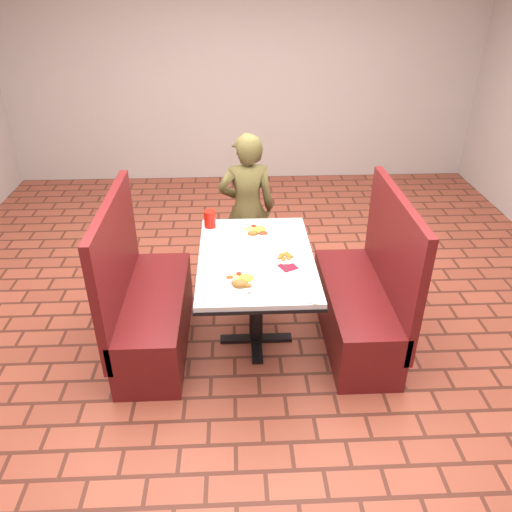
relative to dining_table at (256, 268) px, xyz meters
name	(u,v)px	position (x,y,z in m)	size (l,w,h in m)	color
room	(256,83)	(0.00, 0.00, 1.26)	(7.00, 7.04, 2.82)	#9D4933
dining_table	(256,268)	(0.00, 0.00, 0.00)	(0.81, 1.21, 0.75)	silver
booth_bench_left	(147,308)	(-0.80, 0.00, -0.32)	(0.47, 1.20, 1.17)	maroon
booth_bench_right	(363,302)	(0.80, 0.00, -0.32)	(0.47, 1.20, 1.17)	maroon
diner_person	(247,210)	(-0.04, 0.94, 0.02)	(0.49, 0.32, 1.35)	brown
near_dinner_plate	(241,280)	(-0.11, -0.34, 0.12)	(0.24, 0.24, 0.08)	white
far_dinner_plate	(256,230)	(0.02, 0.35, 0.12)	(0.24, 0.24, 0.06)	white
plantain_plate	(286,257)	(0.20, -0.05, 0.11)	(0.17, 0.17, 0.03)	white
maroon_napkin	(288,267)	(0.21, -0.16, 0.10)	(0.11, 0.11, 0.00)	maroon
spoon_utensil	(284,266)	(0.18, -0.15, 0.10)	(0.01, 0.13, 0.00)	silver
red_tumbler	(210,219)	(-0.34, 0.47, 0.16)	(0.09, 0.09, 0.13)	red
paper_napkin	(305,296)	(0.27, -0.51, 0.10)	(0.18, 0.14, 0.01)	white
knife_utensil	(249,287)	(-0.06, -0.40, 0.11)	(0.01, 0.17, 0.00)	silver
fork_utensil	(249,285)	(-0.06, -0.38, 0.11)	(0.01, 0.15, 0.00)	#BDBDC1
lettuce_shreds	(261,252)	(0.04, 0.06, 0.10)	(0.28, 0.32, 0.00)	#89B046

